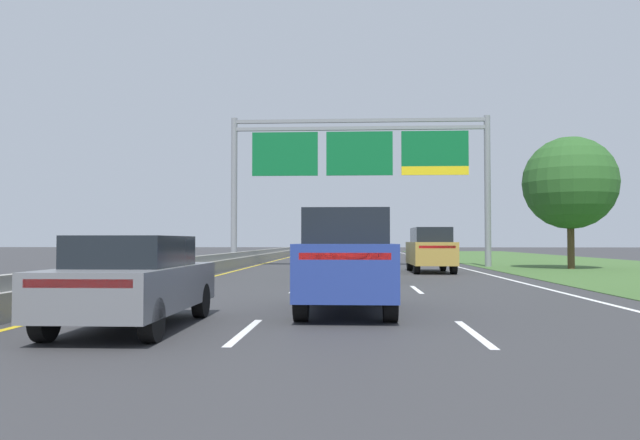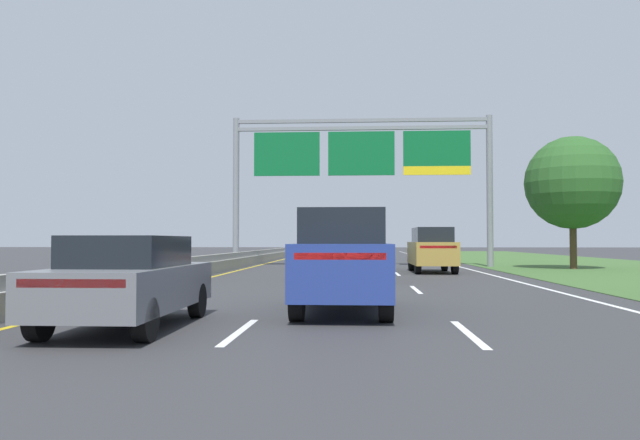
{
  "view_description": "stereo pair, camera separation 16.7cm",
  "coord_description": "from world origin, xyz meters",
  "px_view_note": "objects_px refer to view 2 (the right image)",
  "views": [
    {
      "loc": [
        -0.08,
        0.36,
        1.49
      ],
      "look_at": [
        -1.24,
        22.25,
        2.22
      ],
      "focal_mm": 34.97,
      "sensor_mm": 36.0,
      "label": 1
    },
    {
      "loc": [
        0.08,
        0.37,
        1.49
      ],
      "look_at": [
        -1.24,
        22.25,
        2.22
      ],
      "focal_mm": 34.97,
      "sensor_mm": 36.0,
      "label": 2
    }
  ],
  "objects_px": {
    "car_grey_left_lane_sedan": "(129,280)",
    "car_gold_right_lane_suv": "(432,249)",
    "car_silver_centre_lane_sedan": "(351,259)",
    "overhead_sign_gantry": "(361,160)",
    "pickup_truck_darkgreen": "(354,249)",
    "car_blue_centre_lane_suv": "(343,259)",
    "roadside_tree_mid": "(572,183)"
  },
  "relations": [
    {
      "from": "car_blue_centre_lane_suv",
      "to": "roadside_tree_mid",
      "type": "distance_m",
      "value": 23.67
    },
    {
      "from": "car_silver_centre_lane_sedan",
      "to": "car_grey_left_lane_sedan",
      "type": "height_order",
      "value": "same"
    },
    {
      "from": "roadside_tree_mid",
      "to": "car_silver_centre_lane_sedan",
      "type": "bearing_deg",
      "value": -138.53
    },
    {
      "from": "overhead_sign_gantry",
      "to": "car_gold_right_lane_suv",
      "type": "distance_m",
      "value": 8.8
    },
    {
      "from": "car_blue_centre_lane_suv",
      "to": "car_grey_left_lane_sedan",
      "type": "xyz_separation_m",
      "value": [
        -3.61,
        -2.6,
        -0.28
      ]
    },
    {
      "from": "pickup_truck_darkgreen",
      "to": "roadside_tree_mid",
      "type": "height_order",
      "value": "roadside_tree_mid"
    },
    {
      "from": "overhead_sign_gantry",
      "to": "car_silver_centre_lane_sedan",
      "type": "xyz_separation_m",
      "value": [
        -0.45,
        -12.81,
        -5.38
      ]
    },
    {
      "from": "car_grey_left_lane_sedan",
      "to": "roadside_tree_mid",
      "type": "distance_m",
      "value": 27.79
    },
    {
      "from": "pickup_truck_darkgreen",
      "to": "car_gold_right_lane_suv",
      "type": "relative_size",
      "value": 1.15
    },
    {
      "from": "car_gold_right_lane_suv",
      "to": "roadside_tree_mid",
      "type": "bearing_deg",
      "value": -64.6
    },
    {
      "from": "car_silver_centre_lane_sedan",
      "to": "car_grey_left_lane_sedan",
      "type": "distance_m",
      "value": 13.28
    },
    {
      "from": "car_grey_left_lane_sedan",
      "to": "car_gold_right_lane_suv",
      "type": "xyz_separation_m",
      "value": [
        7.4,
        19.2,
        0.28
      ]
    },
    {
      "from": "car_silver_centre_lane_sedan",
      "to": "car_grey_left_lane_sedan",
      "type": "relative_size",
      "value": 1.0
    },
    {
      "from": "car_grey_left_lane_sedan",
      "to": "car_blue_centre_lane_suv",
      "type": "bearing_deg",
      "value": -54.45
    },
    {
      "from": "car_blue_centre_lane_suv",
      "to": "car_silver_centre_lane_sedan",
      "type": "xyz_separation_m",
      "value": [
        0.06,
        10.16,
        -0.28
      ]
    },
    {
      "from": "overhead_sign_gantry",
      "to": "roadside_tree_mid",
      "type": "relative_size",
      "value": 2.15
    },
    {
      "from": "pickup_truck_darkgreen",
      "to": "overhead_sign_gantry",
      "type": "bearing_deg",
      "value": -6.35
    },
    {
      "from": "overhead_sign_gantry",
      "to": "car_blue_centre_lane_suv",
      "type": "height_order",
      "value": "overhead_sign_gantry"
    },
    {
      "from": "car_blue_centre_lane_suv",
      "to": "pickup_truck_darkgreen",
      "type": "bearing_deg",
      "value": -0.12
    },
    {
      "from": "car_grey_left_lane_sedan",
      "to": "roadside_tree_mid",
      "type": "relative_size",
      "value": 0.63
    },
    {
      "from": "overhead_sign_gantry",
      "to": "roadside_tree_mid",
      "type": "xyz_separation_m",
      "value": [
        11.08,
        -2.62,
        -1.66
      ]
    },
    {
      "from": "car_gold_right_lane_suv",
      "to": "roadside_tree_mid",
      "type": "distance_m",
      "value": 9.32
    },
    {
      "from": "pickup_truck_darkgreen",
      "to": "roadside_tree_mid",
      "type": "xyz_separation_m",
      "value": [
        11.49,
        0.81,
        3.47
      ]
    },
    {
      "from": "pickup_truck_darkgreen",
      "to": "car_grey_left_lane_sedan",
      "type": "bearing_deg",
      "value": 170.92
    },
    {
      "from": "car_grey_left_lane_sedan",
      "to": "car_gold_right_lane_suv",
      "type": "relative_size",
      "value": 0.94
    },
    {
      "from": "car_grey_left_lane_sedan",
      "to": "car_silver_centre_lane_sedan",
      "type": "bearing_deg",
      "value": -16.32
    },
    {
      "from": "pickup_truck_darkgreen",
      "to": "car_silver_centre_lane_sedan",
      "type": "bearing_deg",
      "value": -179.81
    },
    {
      "from": "car_grey_left_lane_sedan",
      "to": "car_gold_right_lane_suv",
      "type": "height_order",
      "value": "car_gold_right_lane_suv"
    },
    {
      "from": "overhead_sign_gantry",
      "to": "car_grey_left_lane_sedan",
      "type": "xyz_separation_m",
      "value": [
        -4.13,
        -25.58,
        -5.38
      ]
    },
    {
      "from": "car_grey_left_lane_sedan",
      "to": "pickup_truck_darkgreen",
      "type": "bearing_deg",
      "value": -9.79
    },
    {
      "from": "car_blue_centre_lane_suv",
      "to": "car_silver_centre_lane_sedan",
      "type": "relative_size",
      "value": 1.06
    },
    {
      "from": "overhead_sign_gantry",
      "to": "pickup_truck_darkgreen",
      "type": "distance_m",
      "value": 6.18
    }
  ]
}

